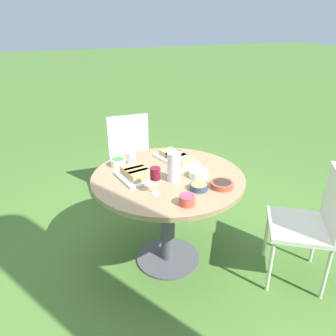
# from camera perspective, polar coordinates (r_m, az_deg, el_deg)

# --- Properties ---
(ground_plane) EXTENTS (40.00, 40.00, 0.00)m
(ground_plane) POSITION_cam_1_polar(r_m,az_deg,el_deg) (2.82, 0.00, -15.44)
(ground_plane) COLOR #446B2B
(dining_table) EXTENTS (1.12, 1.12, 0.77)m
(dining_table) POSITION_cam_1_polar(r_m,az_deg,el_deg) (2.46, 0.00, -4.14)
(dining_table) COLOR #4C4C51
(dining_table) RESTS_ON ground_plane
(chair_near_left) EXTENTS (0.60, 0.60, 0.89)m
(chair_near_left) POSITION_cam_1_polar(r_m,az_deg,el_deg) (2.55, 23.88, -8.14)
(chair_near_left) COLOR beige
(chair_near_left) RESTS_ON ground_plane
(chair_near_right) EXTENTS (0.46, 0.45, 0.89)m
(chair_near_right) POSITION_cam_1_polar(r_m,az_deg,el_deg) (3.50, -6.39, 2.84)
(chair_near_right) COLOR beige
(chair_near_right) RESTS_ON ground_plane
(water_pitcher) EXTENTS (0.10, 0.10, 0.21)m
(water_pitcher) POSITION_cam_1_polar(r_m,az_deg,el_deg) (2.28, 1.05, 0.24)
(water_pitcher) COLOR silver
(water_pitcher) RESTS_ON dining_table
(wine_glass) EXTENTS (0.07, 0.07, 0.18)m
(wine_glass) POSITION_cam_1_polar(r_m,az_deg,el_deg) (2.10, -2.23, -1.19)
(wine_glass) COLOR silver
(wine_glass) RESTS_ON dining_table
(platter_bread_main) EXTENTS (0.27, 0.32, 0.07)m
(platter_bread_main) POSITION_cam_1_polar(r_m,az_deg,el_deg) (2.36, -5.55, -1.00)
(platter_bread_main) COLOR white
(platter_bread_main) RESTS_ON dining_table
(platter_charcuterie) EXTENTS (0.27, 0.41, 0.06)m
(platter_charcuterie) POSITION_cam_1_polar(r_m,az_deg,el_deg) (2.63, 1.44, 1.83)
(platter_charcuterie) COLOR white
(platter_charcuterie) RESTS_ON dining_table
(bowl_fries) EXTENTS (0.12, 0.12, 0.04)m
(bowl_fries) POSITION_cam_1_polar(r_m,az_deg,el_deg) (2.21, 5.39, -3.22)
(bowl_fries) COLOR #334256
(bowl_fries) RESTS_ON dining_table
(bowl_salad) EXTENTS (0.12, 0.12, 0.06)m
(bowl_salad) POSITION_cam_1_polar(r_m,az_deg,el_deg) (2.57, -8.70, 1.06)
(bowl_salad) COLOR white
(bowl_salad) RESTS_ON dining_table
(bowl_olives) EXTENTS (0.16, 0.16, 0.04)m
(bowl_olives) POSITION_cam_1_polar(r_m,az_deg,el_deg) (2.26, 9.38, -2.82)
(bowl_olives) COLOR #B74733
(bowl_olives) RESTS_ON dining_table
(bowl_dip_red) EXTENTS (0.10, 0.10, 0.06)m
(bowl_dip_red) POSITION_cam_1_polar(r_m,az_deg,el_deg) (2.02, 3.35, -5.49)
(bowl_dip_red) COLOR #B74733
(bowl_dip_red) RESTS_ON dining_table
(bowl_dip_cream) EXTENTS (0.14, 0.14, 0.05)m
(bowl_dip_cream) POSITION_cam_1_polar(r_m,az_deg,el_deg) (2.38, 5.35, -0.90)
(bowl_dip_cream) COLOR beige
(bowl_dip_cream) RESTS_ON dining_table
(cup_water_near) EXTENTS (0.06, 0.06, 0.10)m
(cup_water_near) POSITION_cam_1_polar(r_m,az_deg,el_deg) (2.56, -6.42, 1.52)
(cup_water_near) COLOR silver
(cup_water_near) RESTS_ON dining_table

